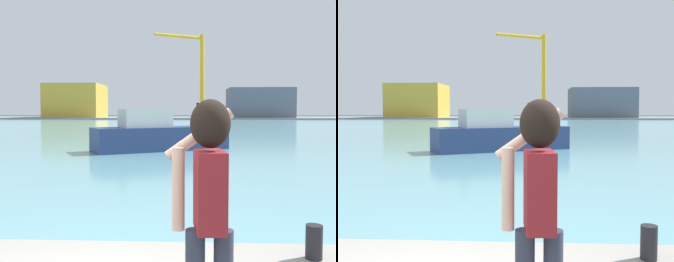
{
  "view_description": "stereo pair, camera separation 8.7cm",
  "coord_description": "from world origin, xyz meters",
  "views": [
    {
      "loc": [
        0.87,
        -2.76,
        2.17
      ],
      "look_at": [
        0.5,
        5.28,
        1.73
      ],
      "focal_mm": 41.13,
      "sensor_mm": 36.0,
      "label": 1
    },
    {
      "loc": [
        0.95,
        -2.76,
        2.17
      ],
      "look_at": [
        0.5,
        5.28,
        1.73
      ],
      "focal_mm": 41.13,
      "sensor_mm": 36.0,
      "label": 2
    }
  ],
  "objects": [
    {
      "name": "warehouse_right",
      "position": [
        18.37,
        89.73,
        3.83
      ],
      "size": [
        14.88,
        9.57,
        6.94
      ],
      "primitive_type": "cube",
      "color": "slate",
      "rests_on": "far_shore_dock"
    },
    {
      "name": "warehouse_left",
      "position": [
        -26.32,
        91.91,
        4.4
      ],
      "size": [
        13.01,
        13.57,
        8.08
      ],
      "primitive_type": "cube",
      "color": "gold",
      "rests_on": "far_shore_dock"
    },
    {
      "name": "harbor_bollard",
      "position": [
        2.3,
        1.52,
        0.7
      ],
      "size": [
        0.18,
        0.18,
        0.38
      ],
      "primitive_type": "cylinder",
      "color": "black",
      "rests_on": "quay_promenade"
    },
    {
      "name": "boat_moored",
      "position": [
        -0.58,
        17.61,
        0.82
      ],
      "size": [
        7.4,
        5.12,
        2.19
      ],
      "rotation": [
        0.0,
        0.0,
        0.47
      ],
      "color": "navy",
      "rests_on": "harbor_water"
    },
    {
      "name": "harbor_water",
      "position": [
        0.0,
        52.0,
        0.01
      ],
      "size": [
        140.0,
        100.0,
        0.02
      ],
      "primitive_type": "cube",
      "color": "#6BA8B2",
      "rests_on": "ground_plane"
    },
    {
      "name": "person_photographer",
      "position": [
        1.02,
        -0.09,
        1.57
      ],
      "size": [
        0.53,
        0.55,
        1.74
      ],
      "rotation": [
        0.0,
        0.0,
        1.65
      ],
      "color": "#2D3342",
      "rests_on": "quay_promenade"
    },
    {
      "name": "port_crane",
      "position": [
        3.42,
        87.39,
        12.08
      ],
      "size": [
        11.41,
        6.08,
        19.3
      ],
      "color": "yellow",
      "rests_on": "far_shore_dock"
    },
    {
      "name": "ground_plane",
      "position": [
        0.0,
        50.0,
        0.0
      ],
      "size": [
        220.0,
        220.0,
        0.0
      ],
      "primitive_type": "plane",
      "color": "#334751"
    },
    {
      "name": "far_shore_dock",
      "position": [
        0.0,
        92.0,
        0.18
      ],
      "size": [
        140.0,
        20.0,
        0.36
      ],
      "primitive_type": "cube",
      "color": "gray",
      "rests_on": "ground_plane"
    }
  ]
}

